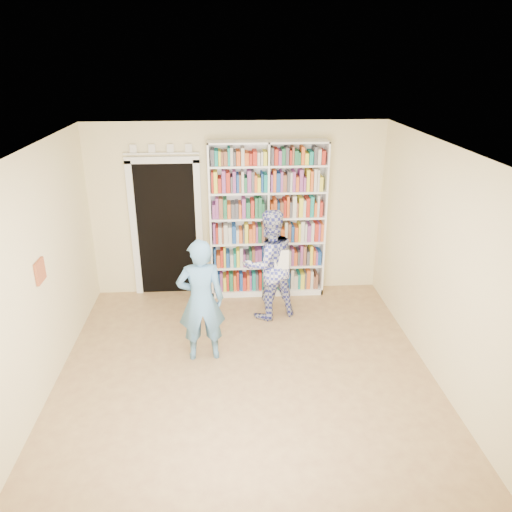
{
  "coord_description": "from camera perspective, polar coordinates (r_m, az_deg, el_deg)",
  "views": [
    {
      "loc": [
        -0.22,
        -4.92,
        3.61
      ],
      "look_at": [
        0.18,
        0.9,
        1.23
      ],
      "focal_mm": 35.0,
      "sensor_mm": 36.0,
      "label": 1
    }
  ],
  "objects": [
    {
      "name": "wall_art",
      "position": [
        5.92,
        -23.45,
        -1.6
      ],
      "size": [
        0.03,
        0.25,
        0.25
      ],
      "primitive_type": "cube",
      "color": "maroon",
      "rests_on": "wall_left"
    },
    {
      "name": "ceiling",
      "position": [
        5.0,
        -1.38,
        11.76
      ],
      "size": [
        5.0,
        5.0,
        0.0
      ],
      "primitive_type": "plane",
      "rotation": [
        3.14,
        0.0,
        0.0
      ],
      "color": "white",
      "rests_on": "wall_back"
    },
    {
      "name": "wall_back",
      "position": [
        7.75,
        -2.14,
        5.27
      ],
      "size": [
        4.5,
        0.0,
        4.5
      ],
      "primitive_type": "plane",
      "rotation": [
        1.57,
        0.0,
        0.0
      ],
      "color": "#F5E7A8",
      "rests_on": "floor"
    },
    {
      "name": "wall_right",
      "position": [
        5.94,
        20.97,
        -1.66
      ],
      "size": [
        0.0,
        5.0,
        5.0
      ],
      "primitive_type": "plane",
      "rotation": [
        1.57,
        0.0,
        -1.57
      ],
      "color": "#F5E7A8",
      "rests_on": "floor"
    },
    {
      "name": "wall_left",
      "position": [
        5.78,
        -24.17,
        -2.86
      ],
      "size": [
        0.0,
        5.0,
        5.0
      ],
      "primitive_type": "plane",
      "rotation": [
        1.57,
        0.0,
        1.57
      ],
      "color": "#F5E7A8",
      "rests_on": "floor"
    },
    {
      "name": "paper_sheet",
      "position": [
        6.86,
        2.95,
        -0.47
      ],
      "size": [
        0.2,
        0.03,
        0.29
      ],
      "primitive_type": "cube",
      "rotation": [
        0.0,
        0.0,
        0.11
      ],
      "color": "white",
      "rests_on": "man_plaid"
    },
    {
      "name": "bookshelf",
      "position": [
        7.67,
        1.33,
        4.14
      ],
      "size": [
        1.77,
        0.33,
        2.43
      ],
      "rotation": [
        0.0,
        0.0,
        0.14
      ],
      "color": "white",
      "rests_on": "floor"
    },
    {
      "name": "man_blue",
      "position": [
        6.15,
        -6.3,
        -5.09
      ],
      "size": [
        0.61,
        0.43,
        1.6
      ],
      "primitive_type": "imported",
      "rotation": [
        0.0,
        0.0,
        3.23
      ],
      "color": "#4E80AE",
      "rests_on": "floor"
    },
    {
      "name": "floor",
      "position": [
        6.1,
        -1.14,
        -14.04
      ],
      "size": [
        5.0,
        5.0,
        0.0
      ],
      "primitive_type": "plane",
      "color": "#8F6545",
      "rests_on": "ground"
    },
    {
      "name": "doorway",
      "position": [
        7.83,
        -10.2,
        3.79
      ],
      "size": [
        1.1,
        0.08,
        2.43
      ],
      "color": "black",
      "rests_on": "floor"
    },
    {
      "name": "man_plaid",
      "position": [
        7.1,
        1.51,
        -0.98
      ],
      "size": [
        0.95,
        0.85,
        1.63
      ],
      "primitive_type": "imported",
      "rotation": [
        0.0,
        0.0,
        3.49
      ],
      "color": "#32389A",
      "rests_on": "floor"
    }
  ]
}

